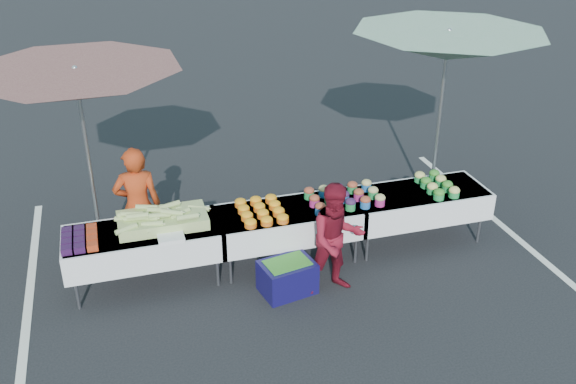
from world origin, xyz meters
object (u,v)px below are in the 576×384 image
object	(u,v)px
umbrella_right	(447,47)
storage_bin	(287,276)
vendor	(138,206)
customer	(336,239)
table_right	(417,202)
table_center	(288,221)
table_left	(144,242)
umbrella_left	(77,86)

from	to	relation	value
umbrella_right	storage_bin	distance (m)	3.76
vendor	customer	distance (m)	2.54
customer	vendor	bearing A→B (deg)	149.15
customer	storage_bin	distance (m)	0.76
table_right	vendor	distance (m)	3.65
table_right	umbrella_right	bearing A→B (deg)	50.16
table_center	table_right	xyz separation A→B (m)	(1.80, 0.00, 0.00)
table_center	vendor	distance (m)	1.89
umbrella_right	storage_bin	bearing A→B (deg)	-151.48
umbrella_right	storage_bin	world-z (taller)	umbrella_right
storage_bin	table_center	bearing A→B (deg)	61.56
table_right	storage_bin	distance (m)	2.14
table_center	storage_bin	xyz separation A→B (m)	(-0.20, -0.65, -0.37)
table_right	storage_bin	size ratio (longest dim) A/B	2.64
customer	table_center	bearing A→B (deg)	115.85
table_center	umbrella_right	distance (m)	3.19
table_left	customer	size ratio (longest dim) A/B	1.32
table_right	vendor	bearing A→B (deg)	171.31
customer	umbrella_left	distance (m)	3.50
umbrella_left	storage_bin	distance (m)	3.32
vendor	umbrella_right	distance (m)	4.58
table_left	customer	distance (m)	2.30
table_center	vendor	xyz separation A→B (m)	(-1.80, 0.55, 0.21)
vendor	umbrella_left	size ratio (longest dim) A/B	0.48
table_left	table_right	xyz separation A→B (m)	(3.60, 0.00, 0.00)
customer	umbrella_right	distance (m)	3.14
table_center	customer	distance (m)	0.86
vendor	umbrella_left	distance (m)	1.64
vendor	storage_bin	distance (m)	2.08
table_center	customer	bearing A→B (deg)	-64.67
umbrella_right	table_left	bearing A→B (deg)	-169.38
vendor	customer	bearing A→B (deg)	151.20
table_left	storage_bin	bearing A→B (deg)	-22.13
vendor	umbrella_left	world-z (taller)	umbrella_left
umbrella_left	umbrella_right	bearing A→B (deg)	0.00
table_right	customer	distance (m)	1.63
table_center	storage_bin	size ratio (longest dim) A/B	2.64
table_left	table_center	xyz separation A→B (m)	(1.80, 0.00, 0.00)
table_center	storage_bin	bearing A→B (deg)	-107.21
vendor	customer	size ratio (longest dim) A/B	1.13
table_right	umbrella_right	xyz separation A→B (m)	(0.67, 0.80, 1.85)
umbrella_left	umbrella_right	distance (m)	4.78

